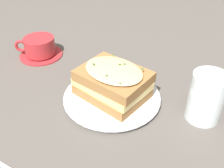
# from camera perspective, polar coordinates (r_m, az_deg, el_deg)

# --- Properties ---
(ground_plane) EXTENTS (2.40, 2.40, 0.00)m
(ground_plane) POSITION_cam_1_polar(r_m,az_deg,el_deg) (0.62, -1.88, -4.40)
(ground_plane) COLOR #514C47
(dinner_plate) EXTENTS (0.23, 0.23, 0.02)m
(dinner_plate) POSITION_cam_1_polar(r_m,az_deg,el_deg) (0.63, 0.00, -2.83)
(dinner_plate) COLOR white
(dinner_plate) RESTS_ON ground_plane
(sandwich) EXTENTS (0.19, 0.17, 0.08)m
(sandwich) POSITION_cam_1_polar(r_m,az_deg,el_deg) (0.60, 0.15, 0.40)
(sandwich) COLOR olive
(sandwich) RESTS_ON dinner_plate
(teacup_with_saucer) EXTENTS (0.14, 0.13, 0.06)m
(teacup_with_saucer) POSITION_cam_1_polar(r_m,az_deg,el_deg) (0.83, -15.49, 7.64)
(teacup_with_saucer) COLOR #AD282D
(teacup_with_saucer) RESTS_ON ground_plane
(water_glass) EXTENTS (0.07, 0.07, 0.11)m
(water_glass) POSITION_cam_1_polar(r_m,az_deg,el_deg) (0.59, 19.84, -2.73)
(water_glass) COLOR silver
(water_glass) RESTS_ON ground_plane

